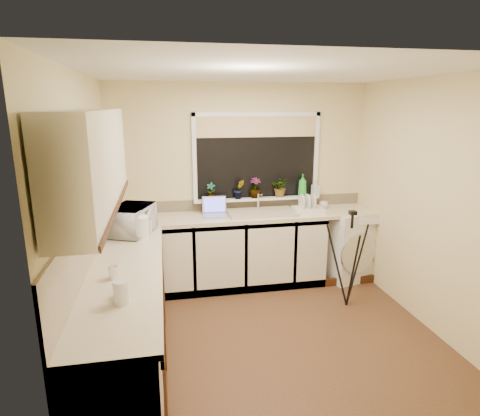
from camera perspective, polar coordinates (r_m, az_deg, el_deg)
name	(u,v)px	position (r m, az deg, el deg)	size (l,w,h in m)	color
floor	(270,334)	(4.18, 4.21, -17.25)	(3.20, 3.20, 0.00)	brown
ceiling	(275,72)	(3.57, 4.96, 18.54)	(3.20, 3.20, 0.00)	white
wall_back	(241,183)	(5.11, 0.09, 3.49)	(3.20, 3.20, 0.00)	beige
wall_front	(344,283)	(2.36, 14.42, -10.11)	(3.20, 3.20, 0.00)	beige
wall_left	(87,223)	(3.62, -20.70, -2.00)	(3.00, 3.00, 0.00)	beige
wall_right	(430,206)	(4.39, 25.15, 0.31)	(3.00, 3.00, 0.00)	beige
base_cabinet_back	(219,253)	(4.99, -2.94, -6.29)	(2.55, 0.60, 0.86)	silver
base_cabinet_left	(128,324)	(3.60, -15.47, -15.38)	(0.54, 2.40, 0.86)	silver
worktop_back	(245,216)	(4.90, 0.76, -1.12)	(3.20, 0.60, 0.04)	beige
worktop_left	(124,273)	(3.41, -15.97, -8.76)	(0.60, 2.40, 0.04)	beige
upper_cabinet	(92,161)	(3.04, -20.02, 6.23)	(0.28, 1.90, 0.70)	silver
splashback_left	(83,246)	(3.36, -21.16, -5.03)	(0.02, 2.40, 0.45)	beige
splashback_back	(241,203)	(5.16, 0.11, 0.68)	(3.20, 0.02, 0.14)	beige
window_glass	(257,157)	(5.09, 2.35, 7.13)	(1.50, 0.02, 1.00)	black
window_blind	(257,127)	(5.03, 2.46, 11.34)	(1.50, 0.02, 0.25)	tan
windowsill	(257,199)	(5.13, 2.43, 1.34)	(1.60, 0.14, 0.03)	white
sink	(261,212)	(4.94, 3.03, -0.63)	(0.82, 0.46, 0.03)	tan
faucet	(258,201)	(5.08, 2.56, 1.05)	(0.03, 0.03, 0.24)	silver
washing_machine	(347,243)	(5.45, 14.79, -4.78)	(0.63, 0.61, 0.89)	silver
laptop	(215,210)	(4.86, -3.58, -0.35)	(0.30, 0.28, 0.21)	#97979E
kettle	(141,228)	(4.13, -13.76, -2.70)	(0.16, 0.16, 0.21)	silver
dish_rack	(308,210)	(5.06, 9.58, -0.27)	(0.37, 0.28, 0.06)	silver
tripod	(350,259)	(4.62, 15.13, -6.97)	(0.53, 0.53, 1.09)	black
glass_jug	(121,292)	(2.85, -16.33, -11.26)	(0.11, 0.11, 0.16)	white
steel_jar	(113,273)	(3.25, -17.40, -8.66)	(0.07, 0.07, 0.10)	silver
microwave	(132,220)	(4.28, -14.95, -1.63)	(0.52, 0.35, 0.29)	white
plant_a	(211,191)	(5.00, -4.11, 2.39)	(0.11, 0.08, 0.21)	#999999
plant_b	(239,189)	(5.01, -0.13, 2.64)	(0.13, 0.11, 0.24)	#999999
plant_c	(255,188)	(5.08, 2.16, 2.87)	(0.14, 0.14, 0.26)	#999999
plant_d	(281,187)	(5.17, 5.73, 2.95)	(0.22, 0.19, 0.25)	#999999
soap_bottle_green	(302,185)	(5.24, 8.77, 3.21)	(0.11, 0.11, 0.28)	green
soap_bottle_clear	(316,188)	(5.32, 10.59, 2.82)	(0.09, 0.09, 0.20)	#999999
cup_back	(324,205)	(5.29, 11.67, 0.44)	(0.11, 0.11, 0.09)	white
cup_left	(123,290)	(2.96, -16.14, -11.02)	(0.09, 0.09, 0.09)	beige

